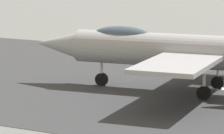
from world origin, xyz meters
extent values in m
cylinder|color=#98979C|center=(3.08, 1.88, 2.36)|extent=(12.78, 3.35, 1.92)
cone|color=#98979C|center=(10.81, 2.77, 2.36)|extent=(3.09, 1.95, 1.63)
ellipsoid|color=#3F5160|center=(6.62, 2.28, 3.08)|extent=(3.70, 1.50, 1.10)
cube|color=#98979C|center=(1.63, 5.78, 2.26)|extent=(4.08, 6.51, 0.24)
cube|color=#98979C|center=(2.55, -2.25, 2.26)|extent=(4.08, 6.51, 0.24)
cylinder|color=silver|center=(7.91, 2.43, 0.70)|extent=(0.18, 0.18, 1.40)
cylinder|color=black|center=(7.91, 2.43, 0.38)|extent=(0.79, 0.38, 0.76)
cylinder|color=silver|center=(1.11, 3.26, 0.70)|extent=(0.18, 0.18, 1.40)
cylinder|color=black|center=(1.11, 3.26, 0.38)|extent=(0.79, 0.38, 0.76)
cylinder|color=silver|center=(1.48, 0.08, 0.70)|extent=(0.18, 0.18, 1.40)
cylinder|color=black|center=(1.48, 0.08, 0.38)|extent=(0.79, 0.38, 0.76)
cone|color=orange|center=(8.26, -12.91, 0.28)|extent=(0.44, 0.44, 0.55)
camera|label=1|loc=(-11.80, 37.26, 7.88)|focal=109.49mm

